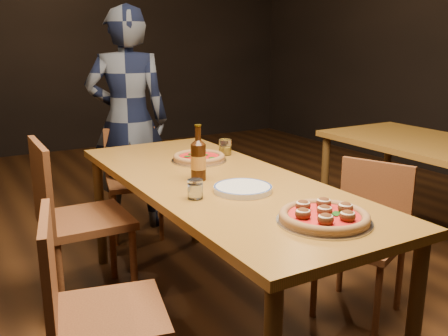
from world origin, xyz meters
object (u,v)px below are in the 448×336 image
table_main (219,193)px  chair_end (134,182)px  chair_main_nw (109,314)px  chair_main_e (360,240)px  pizza_meatball (324,216)px  amber_glass (225,147)px  plate_stack (243,189)px  chair_main_sw (86,218)px  diner (128,121)px  beer_bottle (198,161)px  water_glass (195,189)px  pizza_margherita (199,158)px

table_main → chair_end: 1.32m
chair_main_nw → chair_main_e: size_ratio=1.06×
table_main → pizza_meatball: pizza_meatball is taller
chair_main_e → amber_glass: (-0.34, 0.80, 0.38)m
plate_stack → amber_glass: 0.74m
chair_main_nw → chair_end: 1.87m
pizza_meatball → chair_main_sw: bearing=115.8°
table_main → diner: size_ratio=1.21×
beer_bottle → table_main: bearing=-26.1°
chair_main_e → chair_main_nw: bearing=-110.1°
chair_end → water_glass: 1.57m
plate_stack → water_glass: size_ratio=3.13×
pizza_meatball → pizza_margherita: (0.04, 1.10, -0.00)m
diner → plate_stack: bearing=108.4°
chair_end → beer_bottle: size_ratio=3.04×
pizza_meatball → pizza_margherita: 1.10m
chair_end → chair_main_e: bearing=-56.1°
table_main → diner: bearing=87.4°
pizza_meatball → diner: size_ratio=0.22×
diner → pizza_meatball: bearing=110.4°
table_main → amber_glass: 0.55m
chair_end → pizza_meatball: (0.03, -2.01, 0.37)m
chair_main_e → chair_end: (-0.62, 1.64, -0.01)m
chair_end → pizza_meatball: 2.04m
chair_main_e → water_glass: size_ratio=9.81×
chair_end → beer_bottle: 1.33m
chair_main_nw → pizza_margherita: (0.80, 0.81, 0.33)m
water_glass → diner: bearing=79.8°
pizza_meatball → plate_stack: pizza_meatball is taller
chair_main_sw → chair_end: 0.97m
chair_end → pizza_margherita: (0.07, -0.90, 0.36)m
pizza_margherita → water_glass: size_ratio=3.68×
water_glass → diner: size_ratio=0.05×
plate_stack → beer_bottle: (-0.09, 0.27, 0.08)m
water_glass → table_main: bearing=41.4°
pizza_meatball → beer_bottle: 0.77m
chair_main_e → water_glass: bearing=-122.2°
chair_end → pizza_margherita: chair_end is taller
chair_main_e → chair_end: 1.75m
amber_glass → table_main: bearing=-123.7°
pizza_margherita → chair_end: bearing=94.4°
chair_main_nw → diner: size_ratio=0.53×
chair_main_sw → chair_main_e: (1.18, -0.86, -0.06)m
chair_main_nw → plate_stack: size_ratio=3.30×
pizza_margherita → pizza_meatball: bearing=-92.0°
chair_main_nw → pizza_meatball: size_ratio=2.42×
chair_main_e → pizza_margherita: size_ratio=2.67×
beer_bottle → diner: size_ratio=0.16×
chair_main_sw → chair_main_e: 1.46m
pizza_meatball → water_glass: 0.58m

